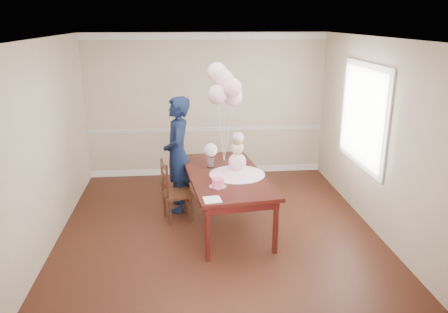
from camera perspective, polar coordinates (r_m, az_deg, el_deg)
floor at (r=6.39m, az=-0.77°, el=-9.76°), size 4.50×5.00×0.00m
ceiling at (r=5.68m, az=-0.88°, el=15.21°), size 4.50×5.00×0.02m
wall_back at (r=8.32m, az=-2.31°, el=6.60°), size 4.50×0.02×2.70m
wall_front at (r=3.56m, az=2.69°, el=-8.88°), size 4.50×0.02×2.70m
wall_left at (r=6.13m, az=-22.26°, el=1.26°), size 0.02×5.00×2.70m
wall_right at (r=6.48m, az=19.45°, el=2.40°), size 0.02×5.00×2.70m
chair_rail_trim at (r=8.41m, az=-2.27°, el=3.58°), size 4.50×0.02×0.07m
crown_molding at (r=8.16m, az=-2.42°, el=15.44°), size 4.50×0.02×0.12m
baseboard_trim at (r=8.65m, az=-2.21°, el=-1.83°), size 4.50×0.02×0.12m
window_frame at (r=6.87m, az=17.73°, el=5.11°), size 0.02×1.66×1.56m
window_blinds at (r=6.86m, az=17.59°, el=5.11°), size 0.01×1.50×1.40m
dining_table_top at (r=6.32m, az=0.21°, el=-2.49°), size 1.29×2.22×0.05m
table_apron at (r=6.35m, az=0.21°, el=-3.16°), size 1.18×2.10×0.11m
table_leg_fl at (r=5.53m, az=-2.14°, el=-10.09°), size 0.08×0.08×0.74m
table_leg_fr at (r=5.73m, az=6.74°, el=-9.14°), size 0.08×0.08×0.74m
table_leg_bl at (r=7.29m, az=-4.87°, el=-3.09°), size 0.08×0.08×0.74m
table_leg_br at (r=7.44m, az=1.92°, el=-2.59°), size 0.08×0.08×0.74m
baby_skirt at (r=6.28m, az=1.73°, el=-1.86°), size 0.89×0.89×0.11m
baby_torso at (r=6.24m, az=1.74°, el=-0.67°), size 0.25×0.25×0.25m
baby_head at (r=6.18m, az=1.76°, el=1.10°), size 0.18×0.18×0.18m
baby_hair at (r=6.16m, az=1.76°, el=1.66°), size 0.13×0.13×0.13m
cake_platter at (r=5.83m, az=-0.80°, el=-3.93°), size 0.26×0.26×0.01m
birthday_cake at (r=5.81m, az=-0.81°, el=-3.40°), size 0.18×0.18×0.11m
cake_flower_a at (r=5.79m, az=-0.81°, el=-2.77°), size 0.03×0.03×0.03m
cake_flower_b at (r=5.81m, az=-0.55°, el=-2.67°), size 0.03×0.03×0.03m
rose_vase_near at (r=6.55m, az=-1.74°, el=-0.74°), size 0.12×0.12×0.17m
roses_near at (r=6.49m, az=-1.76°, el=0.85°), size 0.20×0.20×0.20m
rose_vase_far at (r=7.20m, az=1.78°, el=0.98°), size 0.12×0.12×0.17m
roses_far at (r=7.15m, az=1.80°, el=2.44°), size 0.20×0.20×0.20m
napkin at (r=5.42m, az=-1.55°, el=-5.65°), size 0.23×0.23×0.01m
balloon_weight at (r=6.87m, az=0.02°, el=-0.50°), size 0.05×0.05×0.02m
balloon_a at (r=6.59m, az=-0.88°, el=8.11°), size 0.30×0.30×0.30m
balloon_b at (r=6.57m, az=1.03°, el=9.00°), size 0.30×0.30×0.30m
balloon_c at (r=6.69m, az=0.00°, el=10.08°), size 0.30×0.30×0.30m
balloon_d at (r=6.68m, az=-0.94°, el=10.97°), size 0.30×0.30×0.30m
balloon_e at (r=6.74m, az=1.19°, el=7.86°), size 0.30×0.30×0.30m
balloon_ribbon_a at (r=6.73m, az=-0.42°, el=3.06°), size 0.10×0.02×0.88m
balloon_ribbon_b at (r=6.71m, az=0.51°, el=3.49°), size 0.11×0.04×0.99m
balloon_ribbon_c at (r=6.77m, az=0.01°, el=4.06°), size 0.01×0.10×1.09m
balloon_ribbon_d at (r=6.76m, az=-0.45°, el=4.50°), size 0.10×0.10×1.20m
balloon_ribbon_e at (r=6.80m, az=0.60°, el=2.99°), size 0.14×0.09×0.82m
dining_chair_seat at (r=6.63m, az=-6.10°, el=-4.86°), size 0.50×0.50×0.05m
chair_leg_fl at (r=6.53m, az=-7.08°, el=-7.32°), size 0.05×0.05×0.40m
chair_leg_fr at (r=6.61m, az=-4.27°, el=-6.93°), size 0.05×0.05×0.40m
chair_leg_bl at (r=6.83m, az=-7.75°, el=-6.21°), size 0.05×0.05×0.40m
chair_leg_br at (r=6.90m, az=-5.05°, el=-5.85°), size 0.05×0.05×0.40m
chair_back_post_l at (r=6.34m, az=-7.41°, el=-3.37°), size 0.05×0.05×0.52m
chair_back_post_r at (r=6.65m, az=-8.07°, el=-2.41°), size 0.05×0.05×0.52m
chair_slat_low at (r=6.53m, az=-7.71°, el=-3.79°), size 0.12×0.36×0.05m
chair_slat_mid at (r=6.48m, az=-7.76°, el=-2.57°), size 0.12×0.36×0.05m
chair_slat_top at (r=6.43m, az=-7.82°, el=-1.34°), size 0.12×0.36×0.05m
woman at (r=6.83m, az=-6.06°, el=0.25°), size 0.46×0.67×1.82m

